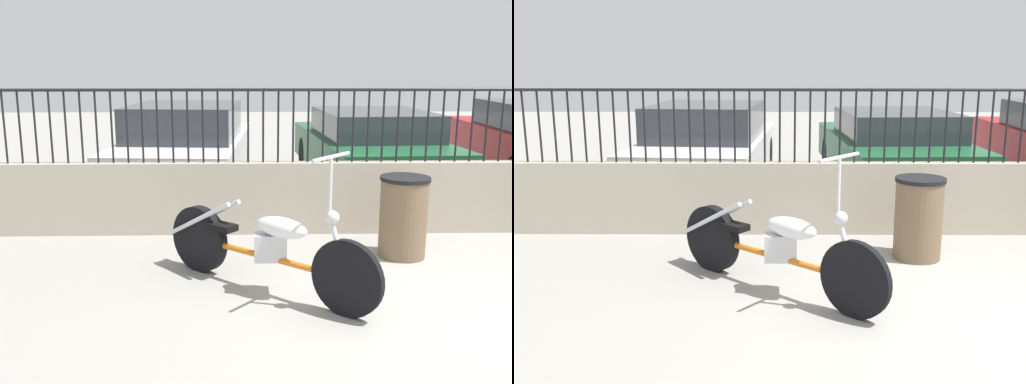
% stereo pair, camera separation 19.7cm
% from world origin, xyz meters
% --- Properties ---
extents(ground_plane, '(40.00, 40.00, 0.00)m').
position_xyz_m(ground_plane, '(0.00, 0.00, 0.00)').
color(ground_plane, gray).
extents(low_wall, '(10.14, 0.18, 0.86)m').
position_xyz_m(low_wall, '(0.00, 2.51, 0.43)').
color(low_wall, '#B2A893').
rests_on(low_wall, ground_plane).
extents(fence_railing, '(10.14, 0.04, 0.86)m').
position_xyz_m(fence_railing, '(-0.00, 2.51, 1.42)').
color(fence_railing, black).
rests_on(fence_railing, low_wall).
extents(motorcycle_orange, '(1.85, 1.62, 1.30)m').
position_xyz_m(motorcycle_orange, '(-1.96, 0.77, 0.41)').
color(motorcycle_orange, black).
rests_on(motorcycle_orange, ground_plane).
extents(trash_bin, '(0.51, 0.51, 0.86)m').
position_xyz_m(trash_bin, '(-0.40, 1.61, 0.43)').
color(trash_bin, brown).
rests_on(trash_bin, ground_plane).
extents(car_white, '(2.16, 4.70, 1.36)m').
position_xyz_m(car_white, '(-2.98, 5.25, 0.68)').
color(car_white, black).
rests_on(car_white, ground_plane).
extents(car_green, '(2.04, 4.51, 1.26)m').
position_xyz_m(car_green, '(0.02, 5.17, 0.65)').
color(car_green, black).
rests_on(car_green, ground_plane).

